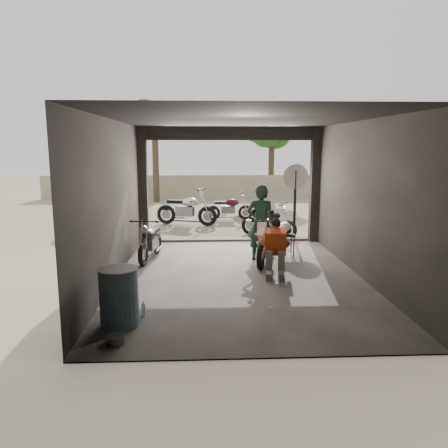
{
  "coord_description": "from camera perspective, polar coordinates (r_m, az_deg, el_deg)",
  "views": [
    {
      "loc": [
        -0.73,
        -8.65,
        2.69
      ],
      "look_at": [
        -0.29,
        0.6,
        1.03
      ],
      "focal_mm": 35.0,
      "sensor_mm": 36.0,
      "label": 1
    }
  ],
  "objects": [
    {
      "name": "helmet",
      "position": [
        10.9,
        7.97,
        -0.47
      ],
      "size": [
        0.4,
        0.41,
        0.29
      ],
      "primitive_type": "ellipsoid",
      "rotation": [
        0.0,
        0.0,
        0.37
      ],
      "color": "silver",
      "rests_on": "stool"
    },
    {
      "name": "boundary_wall",
      "position": [
        22.76,
        -0.87,
        4.92
      ],
      "size": [
        18.0,
        0.3,
        1.2
      ],
      "primitive_type": "cube",
      "color": "gray",
      "rests_on": "ground"
    },
    {
      "name": "left_bike",
      "position": [
        10.51,
        -9.61,
        -1.91
      ],
      "size": [
        0.86,
        1.6,
        1.03
      ],
      "primitive_type": null,
      "rotation": [
        0.0,
        0.0,
        -0.16
      ],
      "color": "black",
      "rests_on": "ground"
    },
    {
      "name": "sign_post",
      "position": [
        12.79,
        9.3,
        4.5
      ],
      "size": [
        0.73,
        0.08,
        2.18
      ],
      "rotation": [
        0.0,
        0.0,
        -0.12
      ],
      "color": "black",
      "rests_on": "ground"
    },
    {
      "name": "mechanic",
      "position": [
        9.07,
        6.73,
        -3.33
      ],
      "size": [
        0.71,
        0.89,
        1.16
      ],
      "primitive_type": null,
      "rotation": [
        0.0,
        0.0,
        -0.16
      ],
      "color": "#B84218",
      "rests_on": "ground"
    },
    {
      "name": "outside_bike_b",
      "position": [
        15.92,
        0.69,
        2.34
      ],
      "size": [
        1.56,
        0.72,
        1.03
      ],
      "primitive_type": null,
      "rotation": [
        0.0,
        0.0,
        1.64
      ],
      "color": "#390D18",
      "rests_on": "ground"
    },
    {
      "name": "tree_right",
      "position": [
        22.94,
        6.28,
        12.3
      ],
      "size": [
        2.2,
        2.2,
        5.0
      ],
      "color": "#382B1E",
      "rests_on": "ground"
    },
    {
      "name": "oil_drum",
      "position": [
        6.79,
        -13.54,
        -9.39
      ],
      "size": [
        0.63,
        0.63,
        0.9
      ],
      "primitive_type": "cylinder",
      "rotation": [
        0.0,
        0.0,
        0.08
      ],
      "color": "#3D5967",
      "rests_on": "ground"
    },
    {
      "name": "rider",
      "position": [
        10.25,
        4.8,
        0.13
      ],
      "size": [
        0.75,
        0.59,
        1.81
      ],
      "primitive_type": "imported",
      "rotation": [
        0.0,
        0.0,
        2.89
      ],
      "color": "black",
      "rests_on": "ground"
    },
    {
      "name": "garage",
      "position": [
        9.34,
        1.79,
        1.48
      ],
      "size": [
        7.0,
        7.13,
        3.2
      ],
      "color": "#2D2B28",
      "rests_on": "ground"
    },
    {
      "name": "stool",
      "position": [
        10.89,
        8.1,
        -1.65
      ],
      "size": [
        0.4,
        0.4,
        0.55
      ],
      "rotation": [
        0.0,
        0.0,
        0.14
      ],
      "color": "black",
      "rests_on": "ground"
    },
    {
      "name": "tree_left",
      "position": [
        21.31,
        -9.08,
        13.55
      ],
      "size": [
        2.2,
        2.2,
        5.6
      ],
      "color": "#382B1E",
      "rests_on": "ground"
    },
    {
      "name": "ground",
      "position": [
        9.09,
        2.01,
        -7.04
      ],
      "size": [
        80.0,
        80.0,
        0.0
      ],
      "primitive_type": "plane",
      "color": "#7A6D56",
      "rests_on": "ground"
    },
    {
      "name": "main_bike",
      "position": [
        10.17,
        5.43,
        -2.04
      ],
      "size": [
        1.12,
        1.76,
        1.09
      ],
      "primitive_type": null,
      "rotation": [
        0.0,
        0.0,
        -0.3
      ],
      "color": "beige",
      "rests_on": "ground"
    },
    {
      "name": "outside_bike_c",
      "position": [
        13.05,
        5.86,
        0.57
      ],
      "size": [
        1.65,
        1.34,
        1.05
      ],
      "primitive_type": null,
      "rotation": [
        0.0,
        0.0,
        1.03
      ],
      "color": "black",
      "rests_on": "ground"
    },
    {
      "name": "outside_bike_a",
      "position": [
        14.95,
        -4.94,
        2.26
      ],
      "size": [
        2.03,
        1.31,
        1.28
      ],
      "primitive_type": null,
      "rotation": [
        0.0,
        0.0,
        1.26
      ],
      "color": "black",
      "rests_on": "ground"
    }
  ]
}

